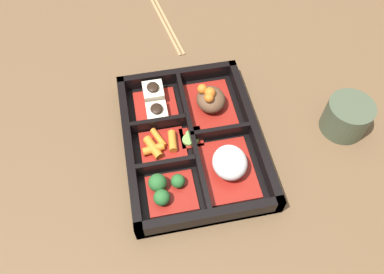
{
  "coord_description": "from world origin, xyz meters",
  "views": [
    {
      "loc": [
        0.36,
        -0.07,
        0.58
      ],
      "look_at": [
        0.0,
        0.0,
        0.03
      ],
      "focal_mm": 35.0,
      "sensor_mm": 36.0,
      "label": 1
    }
  ],
  "objects": [
    {
      "name": "bowl_tofu",
      "position": [
        -0.09,
        -0.05,
        0.02
      ],
      "size": [
        0.09,
        0.08,
        0.04
      ],
      "color": "maroon",
      "rests_on": "bento_base"
    },
    {
      "name": "chopsticks",
      "position": [
        -0.34,
        0.0,
        0.0
      ],
      "size": [
        0.23,
        0.06,
        0.01
      ],
      "color": "#A87F51",
      "rests_on": "ground_plane"
    },
    {
      "name": "bowl_rice",
      "position": [
        0.07,
        0.05,
        0.03
      ],
      "size": [
        0.12,
        0.09,
        0.05
      ],
      "color": "maroon",
      "rests_on": "bento_base"
    },
    {
      "name": "bento_rim",
      "position": [
        0.0,
        -0.0,
        0.02
      ],
      "size": [
        0.31,
        0.24,
        0.04
      ],
      "color": "black",
      "rests_on": "ground_plane"
    },
    {
      "name": "tea_cup",
      "position": [
        0.02,
        0.28,
        0.03
      ],
      "size": [
        0.08,
        0.08,
        0.06
      ],
      "color": "#424C38",
      "rests_on": "ground_plane"
    },
    {
      "name": "bowl_greens",
      "position": [
        0.09,
        -0.06,
        0.02
      ],
      "size": [
        0.07,
        0.08,
        0.04
      ],
      "color": "maroon",
      "rests_on": "bento_base"
    },
    {
      "name": "bowl_pickles",
      "position": [
        -0.0,
        -0.0,
        0.02
      ],
      "size": [
        0.04,
        0.04,
        0.01
      ],
      "color": "maroon",
      "rests_on": "bento_base"
    },
    {
      "name": "bento_base",
      "position": [
        0.0,
        0.0,
        0.01
      ],
      "size": [
        0.31,
        0.24,
        0.01
      ],
      "color": "black",
      "rests_on": "ground_plane"
    },
    {
      "name": "bowl_carrots",
      "position": [
        0.0,
        -0.06,
        0.02
      ],
      "size": [
        0.07,
        0.08,
        0.02
      ],
      "color": "maroon",
      "rests_on": "bento_base"
    },
    {
      "name": "bowl_stew",
      "position": [
        -0.07,
        0.05,
        0.03
      ],
      "size": [
        0.12,
        0.09,
        0.06
      ],
      "color": "maroon",
      "rests_on": "bento_base"
    },
    {
      "name": "ground_plane",
      "position": [
        0.0,
        0.0,
        0.0
      ],
      "size": [
        3.0,
        3.0,
        0.0
      ],
      "primitive_type": "plane",
      "color": "brown"
    }
  ]
}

